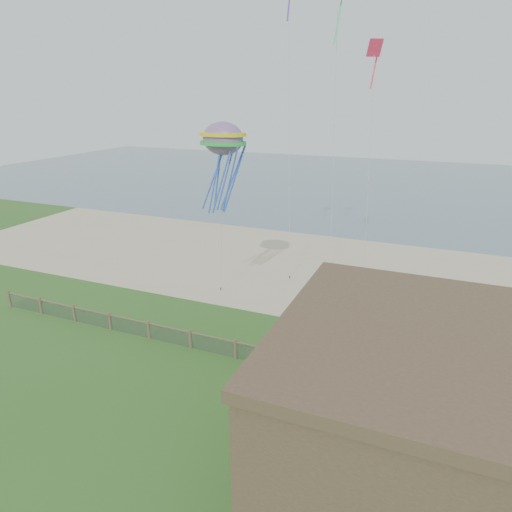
# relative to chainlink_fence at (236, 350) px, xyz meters

# --- Properties ---
(ground) EXTENTS (160.00, 160.00, 0.00)m
(ground) POSITION_rel_chainlink_fence_xyz_m (0.00, -6.00, -0.55)
(ground) COLOR #2E5B1F
(ground) RESTS_ON ground
(sand_beach) EXTENTS (72.00, 20.00, 0.02)m
(sand_beach) POSITION_rel_chainlink_fence_xyz_m (0.00, 16.00, -0.55)
(sand_beach) COLOR tan
(sand_beach) RESTS_ON ground
(ocean) EXTENTS (160.00, 68.00, 0.02)m
(ocean) POSITION_rel_chainlink_fence_xyz_m (0.00, 60.00, -0.55)
(ocean) COLOR slate
(ocean) RESTS_ON ground
(chainlink_fence) EXTENTS (36.20, 0.20, 1.25)m
(chainlink_fence) POSITION_rel_chainlink_fence_xyz_m (0.00, 0.00, 0.00)
(chainlink_fence) COLOR brown
(chainlink_fence) RESTS_ON ground
(motel) EXTENTS (15.00, 10.00, 7.00)m
(motel) POSITION_rel_chainlink_fence_xyz_m (13.00, -7.00, 2.95)
(motel) COLOR #4E372A
(motel) RESTS_ON ground
(motel_deck) EXTENTS (15.00, 2.00, 0.50)m
(motel_deck) POSITION_rel_chainlink_fence_xyz_m (13.00, -1.00, -0.30)
(motel_deck) COLOR brown
(motel_deck) RESTS_ON ground
(picnic_table) EXTENTS (2.08, 1.59, 0.87)m
(picnic_table) POSITION_rel_chainlink_fence_xyz_m (8.57, -4.13, -0.12)
(picnic_table) COLOR brown
(picnic_table) RESTS_ON ground
(octopus_kite) EXTENTS (3.40, 2.64, 6.38)m
(octopus_kite) POSITION_rel_chainlink_fence_xyz_m (-3.26, 5.53, 9.75)
(octopus_kite) COLOR red
(kite_red) EXTENTS (1.87, 2.04, 2.56)m
(kite_red) POSITION_rel_chainlink_fence_xyz_m (4.69, 11.84, 16.18)
(kite_red) COLOR #EF2A52
(kite_green) EXTENTS (2.06, 2.32, 3.20)m
(kite_green) POSITION_rel_chainlink_fence_xyz_m (2.05, 12.00, 19.56)
(kite_green) COLOR #37CF66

